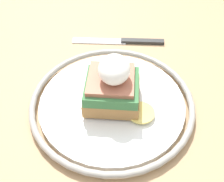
{
  "coord_description": "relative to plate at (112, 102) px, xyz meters",
  "views": [
    {
      "loc": [
        -0.29,
        -0.04,
        1.1
      ],
      "look_at": [
        0.01,
        -0.02,
        0.78
      ],
      "focal_mm": 45.0,
      "sensor_mm": 36.0,
      "label": 1
    }
  ],
  "objects": [
    {
      "name": "dining_table",
      "position": [
        -0.01,
        0.02,
        -0.12
      ],
      "size": [
        1.09,
        0.77,
        0.75
      ],
      "color": "tan",
      "rests_on": "ground_plane"
    },
    {
      "name": "plate",
      "position": [
        0.0,
        0.0,
        0.0
      ],
      "size": [
        0.27,
        0.27,
        0.02
      ],
      "color": "white",
      "rests_on": "dining_table"
    },
    {
      "name": "knife",
      "position": [
        0.17,
        -0.01,
        -0.01
      ],
      "size": [
        0.02,
        0.19,
        0.01
      ],
      "color": "#2D2D2D",
      "rests_on": "dining_table"
    },
    {
      "name": "sandwich",
      "position": [
        -0.0,
        -0.0,
        0.04
      ],
      "size": [
        0.09,
        0.11,
        0.09
      ],
      "color": "#9E703D",
      "rests_on": "plate"
    }
  ]
}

